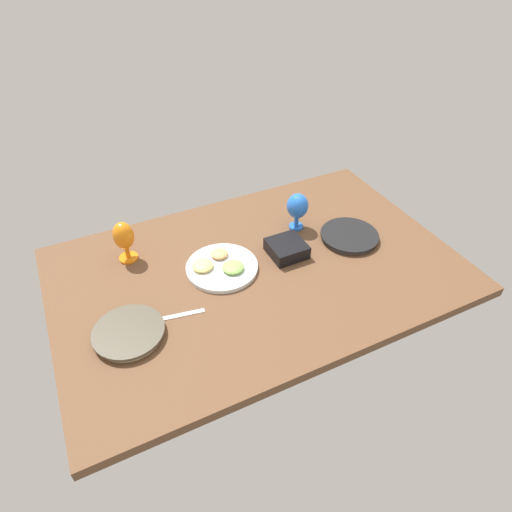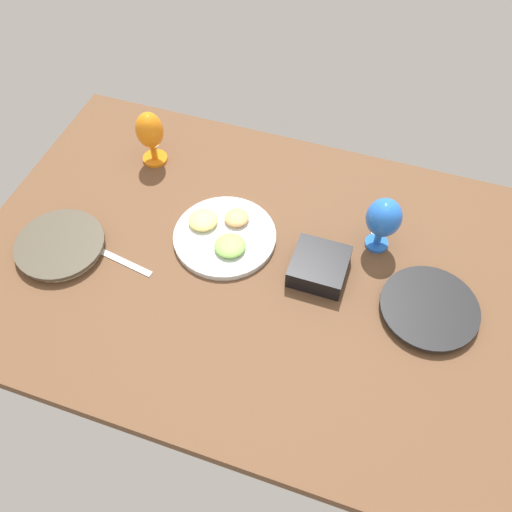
{
  "view_description": "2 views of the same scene",
  "coord_description": "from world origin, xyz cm",
  "px_view_note": "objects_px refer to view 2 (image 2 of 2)",
  "views": [
    {
      "loc": [
        58.83,
        119.49,
        117.89
      ],
      "look_at": [
        1.46,
        1.56,
        7.98
      ],
      "focal_mm": 30.93,
      "sensor_mm": 36.0,
      "label": 1
    },
    {
      "loc": [
        -25.51,
        81.34,
        120.23
      ],
      "look_at": [
        0.97,
        2.96,
        7.98
      ],
      "focal_mm": 38.02,
      "sensor_mm": 36.0,
      "label": 2
    }
  ],
  "objects_px": {
    "dinner_plate_left": "(429,307)",
    "dinner_plate_right": "(60,246)",
    "square_bowl_black": "(319,266)",
    "fruit_platter": "(224,235)",
    "hurricane_glass_blue": "(384,219)",
    "hurricane_glass_orange": "(150,133)"
  },
  "relations": [
    {
      "from": "hurricane_glass_orange",
      "to": "dinner_plate_left",
      "type": "bearing_deg",
      "value": 162.67
    },
    {
      "from": "dinner_plate_left",
      "to": "dinner_plate_right",
      "type": "bearing_deg",
      "value": 7.34
    },
    {
      "from": "dinner_plate_right",
      "to": "dinner_plate_left",
      "type": "bearing_deg",
      "value": -172.66
    },
    {
      "from": "dinner_plate_right",
      "to": "fruit_platter",
      "type": "distance_m",
      "value": 0.45
    },
    {
      "from": "dinner_plate_right",
      "to": "hurricane_glass_orange",
      "type": "distance_m",
      "value": 0.43
    },
    {
      "from": "fruit_platter",
      "to": "square_bowl_black",
      "type": "xyz_separation_m",
      "value": [
        -0.28,
        0.03,
        0.02
      ]
    },
    {
      "from": "dinner_plate_left",
      "to": "square_bowl_black",
      "type": "distance_m",
      "value": 0.3
    },
    {
      "from": "dinner_plate_right",
      "to": "fruit_platter",
      "type": "relative_size",
      "value": 0.85
    },
    {
      "from": "dinner_plate_left",
      "to": "fruit_platter",
      "type": "xyz_separation_m",
      "value": [
        0.58,
        -0.05,
        0.0
      ]
    },
    {
      "from": "dinner_plate_left",
      "to": "square_bowl_black",
      "type": "height_order",
      "value": "square_bowl_black"
    },
    {
      "from": "dinner_plate_right",
      "to": "square_bowl_black",
      "type": "bearing_deg",
      "value": -167.76
    },
    {
      "from": "hurricane_glass_blue",
      "to": "hurricane_glass_orange",
      "type": "distance_m",
      "value": 0.74
    },
    {
      "from": "dinner_plate_left",
      "to": "fruit_platter",
      "type": "relative_size",
      "value": 0.87
    },
    {
      "from": "hurricane_glass_blue",
      "to": "dinner_plate_left",
      "type": "bearing_deg",
      "value": 134.94
    },
    {
      "from": "dinner_plate_left",
      "to": "square_bowl_black",
      "type": "relative_size",
      "value": 1.73
    },
    {
      "from": "hurricane_glass_orange",
      "to": "square_bowl_black",
      "type": "relative_size",
      "value": 1.23
    },
    {
      "from": "square_bowl_black",
      "to": "dinner_plate_right",
      "type": "bearing_deg",
      "value": 12.24
    },
    {
      "from": "dinner_plate_left",
      "to": "square_bowl_black",
      "type": "bearing_deg",
      "value": -4.45
    },
    {
      "from": "hurricane_glass_blue",
      "to": "hurricane_glass_orange",
      "type": "bearing_deg",
      "value": -8.75
    },
    {
      "from": "fruit_platter",
      "to": "dinner_plate_left",
      "type": "bearing_deg",
      "value": 174.72
    },
    {
      "from": "fruit_platter",
      "to": "square_bowl_black",
      "type": "distance_m",
      "value": 0.28
    },
    {
      "from": "dinner_plate_left",
      "to": "dinner_plate_right",
      "type": "distance_m",
      "value": 1.0
    }
  ]
}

